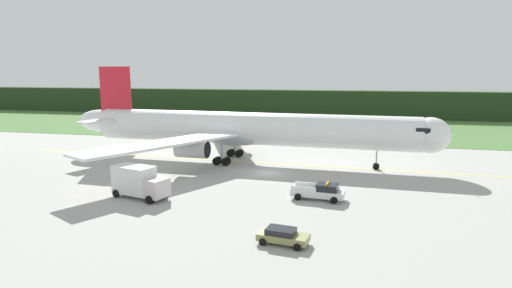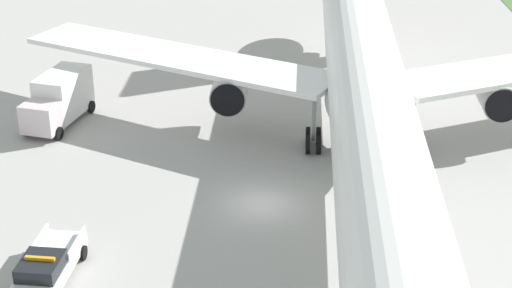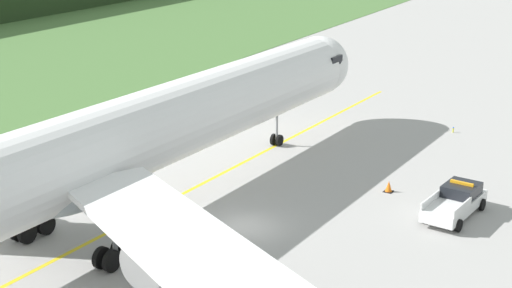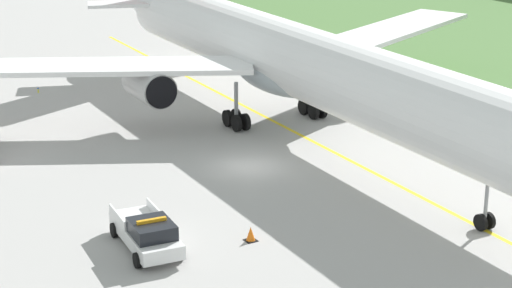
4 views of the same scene
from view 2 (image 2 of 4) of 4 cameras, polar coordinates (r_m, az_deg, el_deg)
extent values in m
plane|color=#A5A2A0|center=(48.60, 0.38, -4.11)|extent=(320.00, 320.00, 0.00)
cube|color=yellow|center=(52.43, 7.40, -2.01)|extent=(78.17, 3.89, 0.01)
cylinder|color=white|center=(50.28, 7.72, 3.25)|extent=(49.07, 7.11, 4.88)
ellipsoid|color=#A0ACB2|center=(53.04, 7.46, 2.89)|extent=(10.39, 5.58, 2.68)
cylinder|color=#A7A7A7|center=(57.52, 16.02, 3.35)|extent=(4.52, 2.61, 2.41)
cylinder|color=black|center=(55.48, 16.48, 2.48)|extent=(0.22, 2.22, 2.22)
cube|color=white|center=(58.46, -5.36, 5.91)|extent=(15.09, 22.76, 0.35)
cylinder|color=#A7A7A7|center=(56.24, -1.76, 3.86)|extent=(4.52, 2.61, 2.41)
cylinder|color=black|center=(54.15, -1.96, 2.99)|extent=(0.22, 2.22, 2.22)
cylinder|color=gray|center=(55.02, 10.58, 1.39)|extent=(0.28, 0.28, 2.75)
cylinder|color=black|center=(54.90, 10.19, -0.20)|extent=(1.21, 0.35, 1.20)
cylinder|color=black|center=(55.00, 10.91, -0.22)|extent=(1.21, 0.35, 1.20)
cylinder|color=black|center=(56.16, 10.04, 0.41)|extent=(1.21, 0.35, 1.20)
cylinder|color=black|center=(56.25, 10.75, 0.39)|extent=(1.21, 0.35, 1.20)
cylinder|color=gray|center=(54.54, 3.97, 1.56)|extent=(0.28, 0.28, 2.75)
cylinder|color=black|center=(54.48, 4.30, -0.06)|extent=(1.21, 0.35, 1.20)
cylinder|color=black|center=(54.47, 3.56, -0.05)|extent=(1.21, 0.35, 1.20)
cylinder|color=black|center=(55.75, 4.28, 0.55)|extent=(1.21, 0.35, 1.20)
cylinder|color=black|center=(55.73, 3.56, 0.57)|extent=(1.21, 0.35, 1.20)
cube|color=silver|center=(42.98, -13.89, -8.11)|extent=(5.90, 2.69, 0.70)
cube|color=black|center=(41.81, -14.46, -8.06)|extent=(2.48, 2.16, 0.70)
cube|color=silver|center=(43.44, -12.12, -6.62)|extent=(2.73, 0.39, 0.45)
cube|color=silver|center=(44.09, -14.60, -6.40)|extent=(2.73, 0.39, 0.45)
cube|color=orange|center=(41.58, -14.52, -7.57)|extent=(0.36, 1.48, 0.16)
cylinder|color=black|center=(44.36, -11.70, -7.26)|extent=(0.78, 0.32, 0.76)
cylinder|color=black|center=(45.04, -14.31, -7.02)|extent=(0.78, 0.32, 0.76)
cube|color=silver|center=(58.08, -14.44, 1.75)|extent=(2.48, 2.83, 2.00)
cube|color=silver|center=(60.44, -12.99, 3.38)|extent=(5.03, 3.55, 3.05)
cylinder|color=#99999E|center=(60.32, -13.25, 1.65)|extent=(0.77, 0.31, 1.04)
cylinder|color=#99999E|center=(61.77, -12.45, 2.30)|extent=(0.77, 0.31, 1.04)
cylinder|color=black|center=(57.90, -13.31, 0.72)|extent=(0.94, 0.50, 0.90)
cylinder|color=black|center=(59.07, -15.34, 0.98)|extent=(0.94, 0.50, 0.90)
cylinder|color=black|center=(61.75, -11.18, 2.50)|extent=(0.94, 0.50, 0.90)
cylinder|color=black|center=(62.84, -13.13, 2.72)|extent=(0.94, 0.50, 0.90)
cylinder|color=yellow|center=(70.96, -4.09, 5.71)|extent=(0.10, 0.10, 0.32)
sphere|color=blue|center=(70.89, -4.09, 5.87)|extent=(0.12, 0.12, 0.12)
camera|label=1|loc=(64.51, -58.95, 4.14)|focal=29.77mm
camera|label=3|loc=(80.59, -15.58, 20.67)|focal=52.96mm
camera|label=4|loc=(27.34, -90.13, -12.16)|focal=62.70mm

